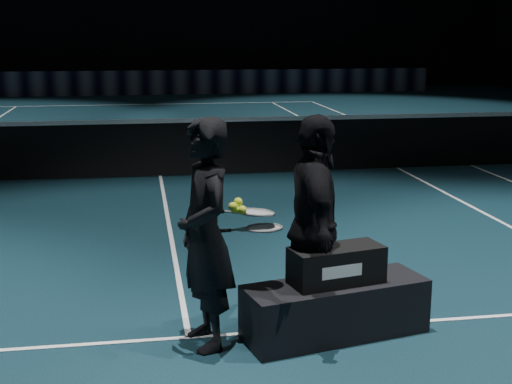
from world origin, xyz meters
TOP-DOWN VIEW (x-y plane):
  - floor at (0.00, 0.00)m, footprint 36.00×36.00m
  - court_lines at (0.00, 0.00)m, footprint 10.98×23.78m
  - net_mesh at (0.00, 0.00)m, footprint 12.80×0.02m
  - net_tape at (0.00, 0.00)m, footprint 12.80×0.03m
  - sponsor_backdrop at (0.00, 15.50)m, footprint 22.00×0.15m
  - player_bench at (1.14, -6.53)m, footprint 1.52×0.79m
  - racket_bag at (1.14, -6.53)m, footprint 0.77×0.46m
  - bag_signature at (1.14, -6.69)m, footprint 0.33×0.08m
  - player_a at (0.13, -6.53)m, footprint 0.54×0.71m
  - player_b at (0.98, -6.47)m, footprint 0.50×1.05m
  - racket_lower at (0.58, -6.50)m, footprint 0.69×0.27m
  - racket_upper at (0.52, -6.46)m, footprint 0.70×0.32m
  - tennis_balls at (0.38, -6.51)m, footprint 0.12×0.10m

SIDE VIEW (x-z plane):
  - floor at x=0.00m, z-range 0.00..0.00m
  - court_lines at x=0.00m, z-range 0.00..0.01m
  - player_bench at x=1.14m, z-range 0.00..0.43m
  - net_mesh at x=0.00m, z-range 0.02..0.88m
  - sponsor_backdrop at x=0.00m, z-range 0.00..0.90m
  - racket_bag at x=1.14m, z-range 0.43..0.72m
  - bag_signature at x=1.14m, z-range 0.53..0.63m
  - player_a at x=0.13m, z-range 0.00..1.74m
  - player_b at x=0.98m, z-range 0.00..1.74m
  - racket_lower at x=0.58m, z-range 0.88..0.91m
  - net_tape at x=0.00m, z-range 0.88..0.95m
  - racket_upper at x=0.52m, z-range 0.95..1.06m
  - tennis_balls at x=0.38m, z-range 1.00..1.12m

